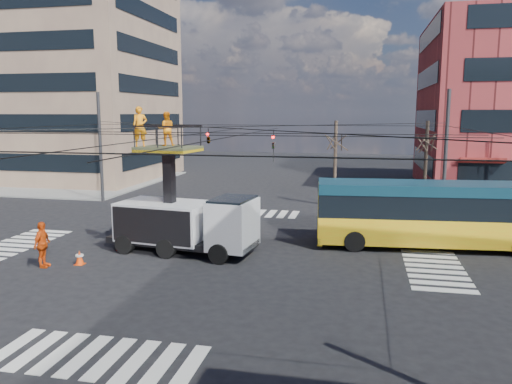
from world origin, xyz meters
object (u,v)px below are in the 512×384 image
object	(u,v)px
utility_truck	(185,208)
worker_ground	(42,245)
city_bus	(439,213)
flagger	(337,224)
traffic_cone	(80,257)

from	to	relation	value
utility_truck	worker_ground	bearing A→B (deg)	-138.70
utility_truck	city_bus	world-z (taller)	utility_truck
worker_ground	flagger	xyz separation A→B (m)	(12.03, 6.81, -0.05)
flagger	traffic_cone	bearing A→B (deg)	-99.56
traffic_cone	worker_ground	xyz separation A→B (m)	(-1.31, -0.67, 0.67)
worker_ground	flagger	size ratio (longest dim) A/B	1.05
city_bus	worker_ground	xyz separation A→B (m)	(-16.89, -6.78, -0.73)
flagger	utility_truck	bearing A→B (deg)	-103.32
traffic_cone	city_bus	bearing A→B (deg)	21.40
city_bus	flagger	bearing A→B (deg)	174.77
worker_ground	flagger	world-z (taller)	worker_ground
worker_ground	city_bus	bearing A→B (deg)	-73.94
utility_truck	traffic_cone	size ratio (longest dim) A/B	11.43
traffic_cone	flagger	xyz separation A→B (m)	(10.73, 6.14, 0.63)
traffic_cone	utility_truck	bearing A→B (deg)	35.82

